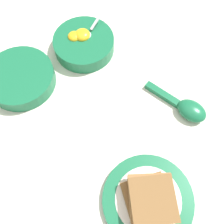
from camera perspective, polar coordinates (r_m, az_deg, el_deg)
ground_plane at (r=0.63m, az=-2.69°, el=-3.85°), size 3.00×3.00×0.00m
egg_bowl at (r=0.74m, az=-6.15°, el=14.62°), size 0.16×0.16×0.07m
toast_plate at (r=0.59m, az=7.82°, el=-18.42°), size 0.19×0.19×0.02m
toast_sandwich at (r=0.56m, az=8.35°, el=-18.21°), size 0.12×0.12×0.05m
soup_spoon at (r=0.66m, az=15.98°, el=0.85°), size 0.12×0.16×0.03m
congee_bowl at (r=0.71m, az=-19.32°, el=7.04°), size 0.17×0.17×0.04m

